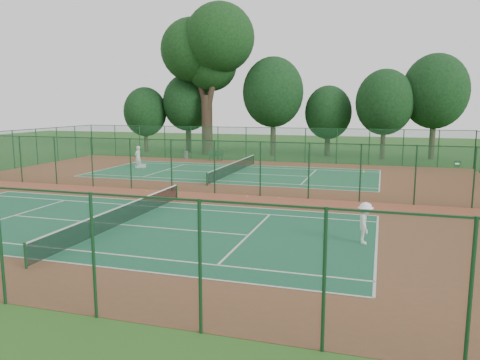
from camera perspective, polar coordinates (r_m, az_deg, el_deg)
name	(u,v)px	position (r m, az deg, el deg)	size (l,w,h in m)	color
ground	(193,192)	(31.33, -5.73, -1.48)	(120.00, 120.00, 0.00)	#255019
red_pad	(193,192)	(31.33, -5.73, -1.47)	(40.00, 36.00, 0.01)	brown
court_near	(122,225)	(23.47, -14.23, -5.30)	(23.77, 10.97, 0.01)	#1B573A
court_far	(234,173)	(39.67, -0.74, 0.84)	(23.77, 10.97, 0.01)	#1E613D
fence_north	(260,144)	(48.07, 2.51, 4.39)	(40.00, 0.09, 3.50)	#1B522B
fence_divider	(193,166)	(31.05, -5.79, 1.71)	(40.00, 0.09, 3.50)	#184928
tennis_net_near	(121,214)	(23.35, -14.28, -4.04)	(0.10, 12.90, 0.97)	#163E1D
tennis_net_far	(234,167)	(39.59, -0.74, 1.60)	(0.10, 12.90, 0.97)	#14381B
player_near	(365,223)	(20.21, 15.00, -5.10)	(1.13, 0.65, 1.75)	white
player_far	(138,157)	(43.94, -12.33, 2.77)	(0.73, 0.48, 2.01)	white
trash_bin	(186,155)	(50.43, -6.59, 3.04)	(0.47, 0.47, 0.84)	slate
bench	(216,156)	(48.57, -2.99, 2.97)	(1.69, 1.05, 1.00)	#13371B
kit_bag	(141,166)	(44.08, -12.03, 1.70)	(0.92, 0.34, 0.34)	silver
stray_ball_a	(247,196)	(29.57, 0.89, -1.99)	(0.07, 0.07, 0.07)	yellow
stray_ball_b	(279,198)	(29.18, 4.77, -2.17)	(0.07, 0.07, 0.07)	#ABC62E
stray_ball_c	(147,191)	(31.96, -11.32, -1.32)	(0.07, 0.07, 0.07)	gold
big_tree	(208,49)	(55.18, -3.93, 15.68)	(11.07, 8.10, 17.00)	#31241B
evergreen_row	(278,155)	(54.18, 4.66, 3.04)	(39.00, 5.00, 12.00)	black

